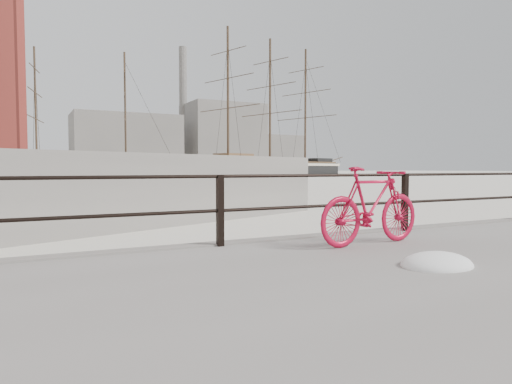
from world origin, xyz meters
name	(u,v)px	position (x,y,z in m)	size (l,w,h in m)	color
bicycle	(371,206)	(-5.04, -1.03, 0.91)	(1.85, 0.28, 1.11)	#B20B2C
barque_black	(270,174)	(41.67, 86.14, 0.00)	(56.82, 18.60, 32.38)	black
schooner_mid	(83,176)	(0.05, 78.23, 0.00)	(31.98, 13.53, 22.73)	silver
industrial_west	(126,144)	(20.00, 140.00, 9.00)	(32.00, 18.00, 18.00)	gray
industrial_mid	(223,139)	(55.00, 145.00, 12.00)	(26.00, 20.00, 24.00)	gray
industrial_east	(272,154)	(78.00, 150.00, 7.00)	(20.00, 16.00, 14.00)	gray
smokestack	(183,110)	(42.00, 150.00, 22.00)	(2.80, 2.80, 44.00)	gray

